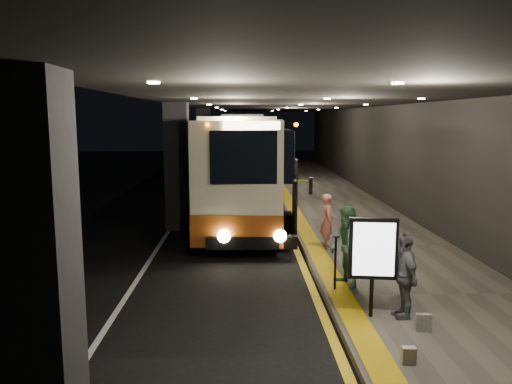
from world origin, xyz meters
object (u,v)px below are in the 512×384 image
object	(u,v)px
passenger_waiting_green	(347,247)
coach_third	(244,141)
coach_second	(245,148)
passenger_waiting_grey	(404,275)
bag_plain	(409,355)
bag_polka	(423,323)
stanchion_post	(335,263)
info_sign	(373,251)
passenger_boarding	(327,221)
coach_main	(249,172)

from	to	relation	value
passenger_waiting_green	coach_third	bearing A→B (deg)	164.14
coach_second	passenger_waiting_green	size ratio (longest dim) A/B	6.98
passenger_waiting_grey	bag_plain	world-z (taller)	passenger_waiting_grey
passenger_waiting_grey	bag_polka	size ratio (longest dim) A/B	5.11
bag_plain	bag_polka	bearing A→B (deg)	60.86
bag_polka	bag_plain	distance (m)	1.33
passenger_waiting_green	stanchion_post	world-z (taller)	passenger_waiting_green
coach_second	stanchion_post	world-z (taller)	coach_second
passenger_waiting_grey	stanchion_post	bearing A→B (deg)	-151.14
stanchion_post	info_sign	bearing A→B (deg)	-74.81
bag_plain	passenger_boarding	bearing A→B (deg)	90.82
coach_second	passenger_waiting_grey	world-z (taller)	coach_second
info_sign	bag_polka	bearing A→B (deg)	-35.06
bag_plain	stanchion_post	xyz separation A→B (m)	(-0.52, 3.35, 0.47)
passenger_waiting_green	stanchion_post	size ratio (longest dim) A/B	1.50
coach_third	passenger_waiting_green	size ratio (longest dim) A/B	6.97
coach_main	passenger_waiting_green	size ratio (longest dim) A/B	6.80
coach_second	info_sign	world-z (taller)	coach_second
bag_plain	info_sign	world-z (taller)	info_sign
passenger_waiting_grey	stanchion_post	size ratio (longest dim) A/B	1.35
coach_third	passenger_boarding	size ratio (longest dim) A/B	7.95
bag_plain	info_sign	distance (m)	2.18
coach_main	passenger_boarding	distance (m)	5.60
coach_second	bag_polka	distance (m)	24.42
coach_main	info_sign	bearing A→B (deg)	-73.87
coach_second	passenger_waiting_grey	distance (m)	23.71
stanchion_post	coach_third	bearing A→B (deg)	93.32
coach_main	passenger_waiting_grey	size ratio (longest dim) A/B	7.59
coach_third	bag_polka	bearing A→B (deg)	-85.79
coach_second	bag_polka	world-z (taller)	coach_second
passenger_boarding	passenger_waiting_grey	xyz separation A→B (m)	(0.59, -5.02, 0.02)
coach_second	info_sign	xyz separation A→B (m)	(2.27, -23.50, -0.46)
bag_plain	info_sign	bearing A→B (deg)	93.27
coach_second	coach_third	bearing A→B (deg)	91.76
passenger_boarding	bag_plain	bearing A→B (deg)	-176.91
passenger_boarding	info_sign	distance (m)	5.03
passenger_waiting_grey	stanchion_post	xyz separation A→B (m)	(-1.01, 1.53, -0.21)
passenger_boarding	coach_main	bearing A→B (deg)	25.54
coach_main	passenger_waiting_grey	world-z (taller)	coach_main
coach_second	bag_plain	world-z (taller)	coach_second
coach_main	passenger_waiting_green	bearing A→B (deg)	-72.32
coach_second	coach_third	xyz separation A→B (m)	(-0.05, 10.84, 0.00)
coach_second	info_sign	size ratio (longest dim) A/B	6.64
coach_main	passenger_boarding	bearing A→B (deg)	-62.78
coach_main	coach_second	world-z (taller)	coach_second
stanchion_post	passenger_boarding	bearing A→B (deg)	83.19
bag_polka	info_sign	xyz separation A→B (m)	(-0.75, 0.68, 1.13)
bag_polka	info_sign	distance (m)	1.52
coach_main	info_sign	world-z (taller)	coach_main
bag_plain	coach_second	bearing A→B (deg)	95.35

